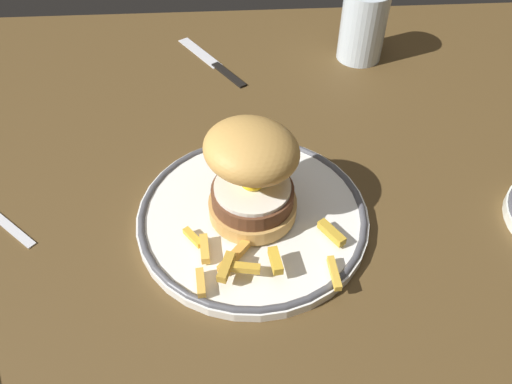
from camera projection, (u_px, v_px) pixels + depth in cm
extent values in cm
cube|color=brown|center=(252.00, 216.00, 60.17)|extent=(123.08, 99.59, 4.00)
cylinder|color=white|center=(256.00, 216.00, 56.75)|extent=(26.30, 26.30, 1.20)
torus|color=#4C4C51|center=(256.00, 213.00, 56.32)|extent=(25.90, 25.90, 0.80)
cylinder|color=tan|center=(252.00, 206.00, 55.25)|extent=(9.82, 9.82, 1.80)
cylinder|color=brown|center=(251.00, 195.00, 53.90)|extent=(9.02, 9.02, 1.94)
cylinder|color=white|center=(251.00, 187.00, 53.03)|extent=(8.32, 8.32, 0.50)
ellipsoid|color=yellow|center=(256.00, 181.00, 52.66)|extent=(2.60, 2.60, 1.40)
ellipsoid|color=#D7A050|center=(250.00, 150.00, 50.47)|extent=(13.25, 12.90, 6.32)
cube|color=gold|center=(193.00, 237.00, 52.87)|extent=(2.28, 2.68, 0.72)
cube|color=gold|center=(276.00, 261.00, 49.38)|extent=(1.38, 3.01, 0.99)
cube|color=gold|center=(226.00, 267.00, 48.90)|extent=(1.96, 3.39, 0.96)
cube|color=gold|center=(201.00, 283.00, 48.86)|extent=(1.07, 3.11, 0.80)
cube|color=gold|center=(242.00, 267.00, 49.12)|extent=(3.76, 1.46, 0.81)
cube|color=gold|center=(234.00, 256.00, 51.00)|extent=(3.55, 4.05, 0.91)
cube|color=#EEB343|center=(205.00, 249.00, 51.73)|extent=(1.12, 3.43, 0.87)
cube|color=gold|center=(233.00, 139.00, 61.39)|extent=(4.37, 2.15, 0.85)
cube|color=gold|center=(332.00, 233.00, 53.16)|extent=(2.75, 3.53, 0.96)
cube|color=gold|center=(334.00, 273.00, 49.69)|extent=(0.91, 3.85, 0.73)
cylinder|color=silver|center=(363.00, 26.00, 77.87)|extent=(7.16, 7.16, 10.93)
cylinder|color=silver|center=(360.00, 41.00, 79.71)|extent=(6.59, 6.59, 5.83)
cube|color=silver|center=(6.00, 224.00, 56.49)|extent=(8.12, 7.41, 0.36)
cube|color=black|center=(229.00, 74.00, 77.71)|extent=(5.38, 7.36, 0.70)
cube|color=silver|center=(200.00, 52.00, 82.51)|extent=(7.52, 10.20, 0.24)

